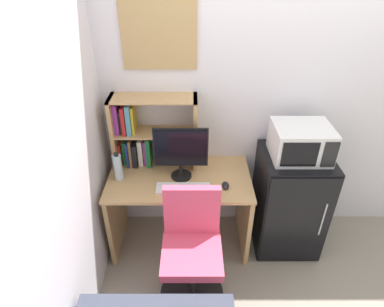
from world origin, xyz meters
TOP-DOWN VIEW (x-y plane):
  - wall_back at (0.40, 0.02)m, footprint 6.40×0.04m
  - wall_left at (-1.62, -1.60)m, footprint 0.04×4.40m
  - desk at (-0.96, -0.32)m, footprint 1.18×0.64m
  - hutch_bookshelf at (-1.27, -0.11)m, footprint 0.70×0.23m
  - monitor at (-0.94, -0.31)m, footprint 0.43×0.17m
  - keyboard at (-0.92, -0.49)m, footprint 0.42×0.13m
  - computer_mouse at (-0.59, -0.46)m, footprint 0.06×0.10m
  - water_bottle at (-1.45, -0.34)m, footprint 0.07×0.07m
  - mini_fridge at (0.00, -0.30)m, footprint 0.56×0.57m
  - microwave at (0.00, -0.30)m, footprint 0.45×0.38m
  - desk_chair at (-0.86, -0.84)m, footprint 0.50×0.50m
  - wall_corkboard at (-1.10, -0.01)m, footprint 0.56×0.02m

SIDE VIEW (x-z plane):
  - desk_chair at x=-0.86m, z-range -0.05..0.89m
  - mini_fridge at x=0.00m, z-range 0.00..0.94m
  - desk at x=-0.96m, z-range 0.14..0.90m
  - keyboard at x=-0.92m, z-range 0.75..0.77m
  - computer_mouse at x=-0.59m, z-range 0.75..0.78m
  - water_bottle at x=-1.45m, z-range 0.75..0.99m
  - monitor at x=-0.94m, z-range 0.78..1.23m
  - hutch_bookshelf at x=-1.27m, z-range 0.74..1.36m
  - microwave at x=0.00m, z-range 0.94..1.21m
  - wall_back at x=0.40m, z-range 0.00..2.60m
  - wall_left at x=-1.62m, z-range 0.00..2.60m
  - wall_corkboard at x=-1.10m, z-range 1.56..2.06m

